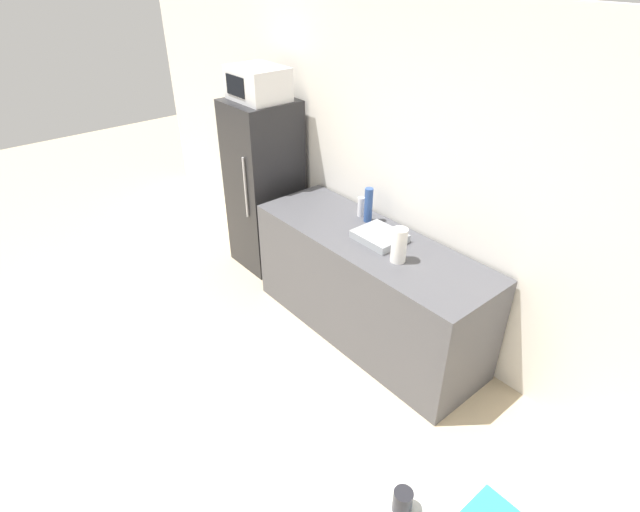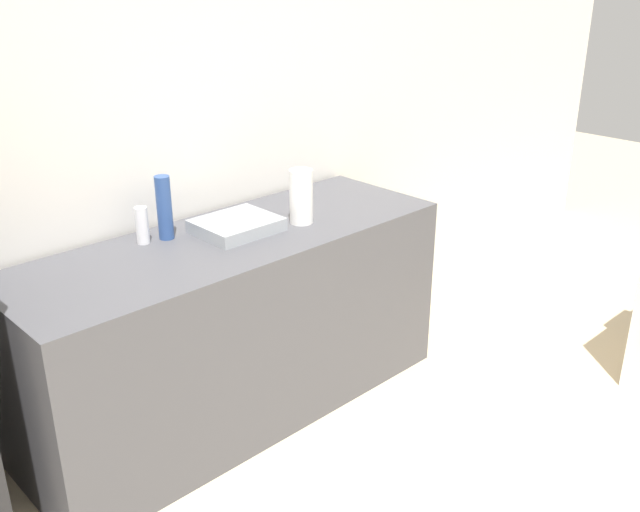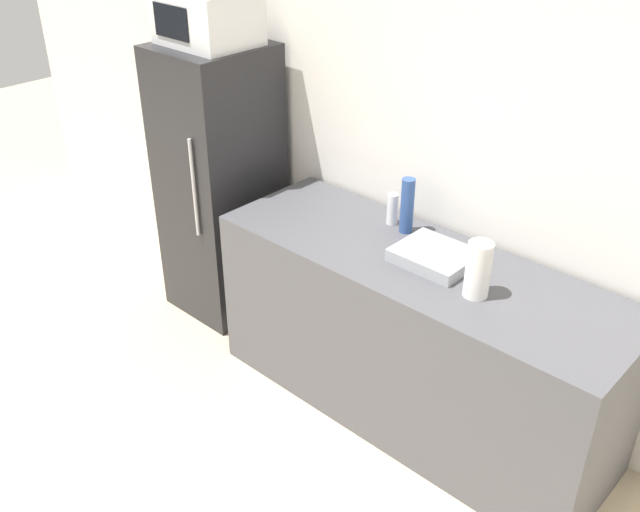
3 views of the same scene
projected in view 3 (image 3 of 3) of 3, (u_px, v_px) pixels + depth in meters
wall_back at (462, 155)px, 3.48m from camera, size 8.00×0.06×2.60m
refrigerator at (220, 184)px, 4.30m from camera, size 0.57×0.62×1.67m
microwave at (207, 17)px, 3.81m from camera, size 0.51×0.41×0.29m
counter at (414, 338)px, 3.60m from camera, size 2.10×0.70×0.91m
sink_basin at (435, 256)px, 3.34m from camera, size 0.36×0.30×0.06m
bottle_tall at (407, 206)px, 3.54m from camera, size 0.07×0.07×0.29m
bottle_short at (392, 209)px, 3.65m from camera, size 0.06×0.06×0.17m
paper_towel_roll at (478, 270)px, 3.05m from camera, size 0.11×0.11×0.26m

